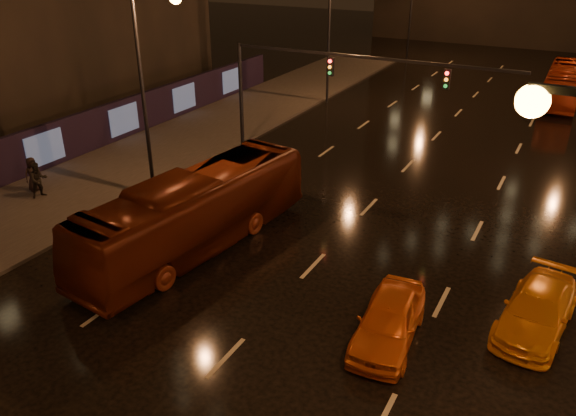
{
  "coord_description": "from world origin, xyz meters",
  "views": [
    {
      "loc": [
        7.99,
        -6.8,
        11.45
      ],
      "look_at": [
        -0.84,
        9.52,
        2.5
      ],
      "focal_mm": 35.0,
      "sensor_mm": 36.0,
      "label": 1
    }
  ],
  "objects_px": {
    "pedestrian_b": "(39,180)",
    "pedestrian_c": "(33,174)",
    "bus_curb": "(563,84)",
    "bus_red": "(196,212)",
    "taxi_far": "(537,310)",
    "taxi_near": "(389,320)"
  },
  "relations": [
    {
      "from": "pedestrian_b",
      "to": "pedestrian_c",
      "type": "distance_m",
      "value": 0.92
    },
    {
      "from": "bus_curb",
      "to": "pedestrian_b",
      "type": "xyz_separation_m",
      "value": [
        -20.48,
        -31.41,
        -0.37
      ]
    },
    {
      "from": "bus_red",
      "to": "pedestrian_b",
      "type": "bearing_deg",
      "value": -174.16
    },
    {
      "from": "taxi_far",
      "to": "pedestrian_c",
      "type": "xyz_separation_m",
      "value": [
        -23.13,
        -0.36,
        0.33
      ]
    },
    {
      "from": "taxi_far",
      "to": "taxi_near",
      "type": "bearing_deg",
      "value": -137.54
    },
    {
      "from": "bus_red",
      "to": "pedestrian_b",
      "type": "height_order",
      "value": "bus_red"
    },
    {
      "from": "bus_red",
      "to": "bus_curb",
      "type": "height_order",
      "value": "bus_red"
    },
    {
      "from": "pedestrian_c",
      "to": "pedestrian_b",
      "type": "bearing_deg",
      "value": -100.26
    },
    {
      "from": "bus_curb",
      "to": "pedestrian_b",
      "type": "distance_m",
      "value": 37.5
    },
    {
      "from": "taxi_far",
      "to": "bus_curb",
      "type": "bearing_deg",
      "value": 100.33
    },
    {
      "from": "bus_red",
      "to": "taxi_near",
      "type": "relative_size",
      "value": 2.61
    },
    {
      "from": "pedestrian_b",
      "to": "taxi_far",
      "type": "bearing_deg",
      "value": -68.97
    },
    {
      "from": "bus_curb",
      "to": "taxi_far",
      "type": "height_order",
      "value": "bus_curb"
    },
    {
      "from": "taxi_far",
      "to": "bus_red",
      "type": "bearing_deg",
      "value": -169.18
    },
    {
      "from": "taxi_near",
      "to": "pedestrian_b",
      "type": "relative_size",
      "value": 2.51
    },
    {
      "from": "taxi_far",
      "to": "pedestrian_c",
      "type": "height_order",
      "value": "pedestrian_c"
    },
    {
      "from": "pedestrian_c",
      "to": "bus_curb",
      "type": "bearing_deg",
      "value": -20.94
    },
    {
      "from": "bus_curb",
      "to": "taxi_near",
      "type": "height_order",
      "value": "bus_curb"
    },
    {
      "from": "bus_curb",
      "to": "pedestrian_c",
      "type": "xyz_separation_m",
      "value": [
        -21.33,
        -31.03,
        -0.38
      ]
    },
    {
      "from": "bus_curb",
      "to": "pedestrian_b",
      "type": "relative_size",
      "value": 5.76
    },
    {
      "from": "bus_curb",
      "to": "taxi_far",
      "type": "relative_size",
      "value": 2.14
    },
    {
      "from": "pedestrian_b",
      "to": "pedestrian_c",
      "type": "bearing_deg",
      "value": 85.35
    }
  ]
}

